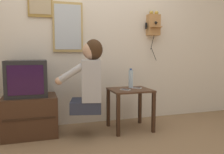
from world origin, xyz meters
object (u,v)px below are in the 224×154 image
object	(u,v)px
wall_mirror	(68,27)
cell_phone_spare	(137,88)
person	(89,78)
water_bottle	(131,79)
cell_phone_held	(125,90)
television	(26,78)
wall_phone_antique	(153,24)

from	to	relation	value
wall_mirror	cell_phone_spare	distance (m)	1.24
person	cell_phone_spare	bearing A→B (deg)	-68.33
water_bottle	person	bearing A→B (deg)	-163.77
wall_mirror	cell_phone_spare	xyz separation A→B (m)	(0.84, -0.42, -0.81)
cell_phone_held	television	bearing A→B (deg)	130.73
wall_phone_antique	cell_phone_held	xyz separation A→B (m)	(-0.62, -0.46, -0.88)
cell_phone_spare	water_bottle	xyz separation A→B (m)	(-0.05, 0.08, 0.12)
person	water_bottle	xyz separation A→B (m)	(0.60, 0.18, -0.05)
cell_phone_spare	water_bottle	size ratio (longest dim) A/B	0.50
person	wall_mirror	size ratio (longest dim) A/B	1.31
television	wall_phone_antique	bearing A→B (deg)	7.51
television	wall_phone_antique	size ratio (longest dim) A/B	0.64
wall_phone_antique	cell_phone_held	size ratio (longest dim) A/B	5.47
wall_phone_antique	television	bearing A→B (deg)	-172.49
television	wall_phone_antique	world-z (taller)	wall_phone_antique
cell_phone_held	water_bottle	size ratio (longest dim) A/B	0.51
person	wall_phone_antique	world-z (taller)	wall_phone_antique
television	cell_phone_spare	size ratio (longest dim) A/B	3.60
wall_phone_antique	water_bottle	size ratio (longest dim) A/B	2.81
television	water_bottle	xyz separation A→B (m)	(1.33, -0.06, -0.04)
wall_mirror	person	bearing A→B (deg)	-70.41
cell_phone_held	wall_phone_antique	bearing A→B (deg)	-2.19
cell_phone_held	water_bottle	distance (m)	0.25
person	television	bearing A→B (deg)	85.71
person	cell_phone_held	distance (m)	0.49
person	cell_phone_held	xyz separation A→B (m)	(0.46, 0.01, -0.17)
person	television	xyz separation A→B (m)	(-0.72, 0.23, -0.01)
cell_phone_held	person	bearing A→B (deg)	142.75
wall_phone_antique	cell_phone_held	distance (m)	1.17
television	cell_phone_spare	distance (m)	1.40
person	wall_mirror	bearing A→B (deg)	33.12
wall_phone_antique	wall_mirror	bearing A→B (deg)	178.11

